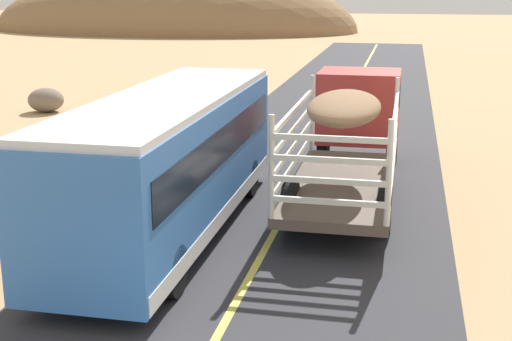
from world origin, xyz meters
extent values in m
cube|color=#B2332D|center=(1.38, 15.31, 1.82)|extent=(2.50, 2.20, 2.20)
cube|color=#192333|center=(1.38, 15.31, 2.27)|extent=(2.53, 1.54, 0.70)
cube|color=brown|center=(1.38, 9.91, 0.72)|extent=(2.50, 6.40, 0.24)
cylinder|color=silver|center=(0.19, 13.05, 1.94)|extent=(0.12, 0.12, 2.20)
cylinder|color=silver|center=(2.57, 13.05, 1.94)|extent=(0.12, 0.12, 2.20)
cylinder|color=silver|center=(0.19, 6.77, 1.94)|extent=(0.12, 0.12, 2.20)
cylinder|color=silver|center=(2.57, 6.77, 1.94)|extent=(0.12, 0.12, 2.20)
cube|color=silver|center=(0.17, 9.91, 1.28)|extent=(0.08, 6.30, 0.12)
cube|color=silver|center=(2.59, 9.91, 1.28)|extent=(0.08, 6.30, 0.12)
cube|color=silver|center=(1.38, 6.75, 1.28)|extent=(2.40, 0.08, 0.12)
cube|color=silver|center=(0.17, 9.91, 1.72)|extent=(0.08, 6.30, 0.12)
cube|color=silver|center=(2.59, 9.91, 1.72)|extent=(0.08, 6.30, 0.12)
cube|color=silver|center=(1.38, 6.75, 1.72)|extent=(2.40, 0.08, 0.12)
cube|color=silver|center=(0.17, 9.91, 2.16)|extent=(0.08, 6.30, 0.12)
cube|color=silver|center=(2.59, 9.91, 2.16)|extent=(0.08, 6.30, 0.12)
cube|color=silver|center=(1.38, 6.75, 2.16)|extent=(2.40, 0.08, 0.12)
cube|color=silver|center=(0.17, 9.91, 2.60)|extent=(0.08, 6.30, 0.12)
cube|color=silver|center=(2.59, 9.91, 2.60)|extent=(0.08, 6.30, 0.12)
cube|color=silver|center=(1.38, 6.75, 2.60)|extent=(2.40, 0.08, 0.12)
ellipsoid|color=#8C6B4C|center=(1.38, 9.91, 2.69)|extent=(1.75, 3.84, 0.70)
cylinder|color=black|center=(0.29, 15.31, 0.57)|extent=(0.32, 1.10, 1.10)
cylinder|color=black|center=(2.47, 15.31, 0.57)|extent=(0.32, 1.10, 1.10)
cylinder|color=black|center=(0.29, 8.63, 0.57)|extent=(0.32, 1.10, 1.10)
cylinder|color=black|center=(2.47, 8.63, 0.57)|extent=(0.32, 1.10, 1.10)
cube|color=#3872C6|center=(-2.29, 7.61, 1.72)|extent=(2.50, 10.00, 2.70)
cube|color=white|center=(-2.29, 7.61, 3.15)|extent=(2.45, 9.80, 0.16)
cube|color=#192333|center=(-2.29, 7.61, 2.19)|extent=(2.54, 9.20, 0.80)
cube|color=silver|center=(-2.29, 7.61, 0.57)|extent=(2.53, 9.80, 0.36)
cylinder|color=black|center=(-3.39, 10.86, 0.52)|extent=(0.30, 1.00, 1.00)
cylinder|color=black|center=(-1.19, 10.86, 0.52)|extent=(0.30, 1.00, 1.00)
cylinder|color=black|center=(-3.39, 4.36, 0.52)|extent=(0.30, 1.00, 1.00)
cylinder|color=black|center=(-1.19, 4.36, 0.52)|extent=(0.30, 1.00, 1.00)
ellipsoid|color=#756656|center=(-12.75, 21.49, 0.53)|extent=(1.57, 1.50, 1.06)
ellipsoid|color=olive|center=(-24.03, 72.88, 0.00)|extent=(42.63, 23.35, 13.92)
camera|label=1|loc=(2.82, -7.20, 5.67)|focal=50.20mm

